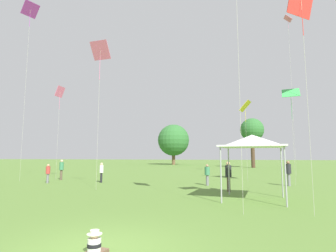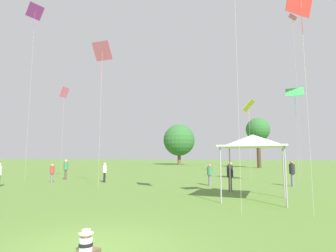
{
  "view_description": "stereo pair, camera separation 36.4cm",
  "coord_description": "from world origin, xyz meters",
  "px_view_note": "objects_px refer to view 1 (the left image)",
  "views": [
    {
      "loc": [
        3.0,
        -5.84,
        2.2
      ],
      "look_at": [
        0.02,
        7.39,
        3.75
      ],
      "focal_mm": 28.0,
      "sensor_mm": 36.0,
      "label": 1
    },
    {
      "loc": [
        3.36,
        -5.75,
        2.2
      ],
      "look_at": [
        0.02,
        7.39,
        3.75
      ],
      "focal_mm": 28.0,
      "sensor_mm": 36.0,
      "label": 2
    }
  ],
  "objects_px": {
    "kite_1": "(245,107)",
    "kite_4": "(288,27)",
    "kite_2": "(30,13)",
    "distant_tree_1": "(252,131)",
    "person_standing_6": "(288,171)",
    "kite_3": "(60,94)",
    "kite_5": "(100,53)",
    "kite_0": "(301,2)",
    "kite_6": "(291,94)",
    "canopy_tent": "(252,141)",
    "person_standing_4": "(48,172)",
    "person_standing_5": "(101,171)",
    "distant_tree_0": "(174,140)",
    "person_standing_2": "(207,173)",
    "person_standing_3": "(61,168)",
    "seated_toddler": "(95,245)",
    "person_standing_1": "(228,174)"
  },
  "relations": [
    {
      "from": "kite_4",
      "to": "kite_5",
      "type": "height_order",
      "value": "kite_4"
    },
    {
      "from": "person_standing_5",
      "to": "kite_5",
      "type": "height_order",
      "value": "kite_5"
    },
    {
      "from": "person_standing_2",
      "to": "person_standing_6",
      "type": "height_order",
      "value": "person_standing_6"
    },
    {
      "from": "person_standing_2",
      "to": "kite_2",
      "type": "height_order",
      "value": "kite_2"
    },
    {
      "from": "kite_6",
      "to": "distant_tree_1",
      "type": "distance_m",
      "value": 30.43
    },
    {
      "from": "distant_tree_0",
      "to": "kite_5",
      "type": "bearing_deg",
      "value": -84.3
    },
    {
      "from": "distant_tree_1",
      "to": "person_standing_1",
      "type": "bearing_deg",
      "value": -97.64
    },
    {
      "from": "kite_5",
      "to": "kite_1",
      "type": "bearing_deg",
      "value": -90.37
    },
    {
      "from": "person_standing_6",
      "to": "kite_1",
      "type": "distance_m",
      "value": 6.87
    },
    {
      "from": "kite_3",
      "to": "kite_6",
      "type": "relative_size",
      "value": 1.19
    },
    {
      "from": "person_standing_5",
      "to": "distant_tree_0",
      "type": "distance_m",
      "value": 45.61
    },
    {
      "from": "person_standing_6",
      "to": "kite_0",
      "type": "bearing_deg",
      "value": -115.98
    },
    {
      "from": "kite_6",
      "to": "canopy_tent",
      "type": "bearing_deg",
      "value": -60.69
    },
    {
      "from": "person_standing_1",
      "to": "person_standing_4",
      "type": "distance_m",
      "value": 14.53
    },
    {
      "from": "kite_4",
      "to": "person_standing_6",
      "type": "bearing_deg",
      "value": -154.39
    },
    {
      "from": "kite_1",
      "to": "distant_tree_1",
      "type": "height_order",
      "value": "distant_tree_1"
    },
    {
      "from": "person_standing_4",
      "to": "kite_5",
      "type": "height_order",
      "value": "kite_5"
    },
    {
      "from": "person_standing_1",
      "to": "distant_tree_0",
      "type": "height_order",
      "value": "distant_tree_0"
    },
    {
      "from": "kite_2",
      "to": "kite_4",
      "type": "height_order",
      "value": "kite_4"
    },
    {
      "from": "person_standing_5",
      "to": "kite_3",
      "type": "xyz_separation_m",
      "value": [
        -5.55,
        1.76,
        7.27
      ]
    },
    {
      "from": "kite_6",
      "to": "distant_tree_0",
      "type": "bearing_deg",
      "value": 167.92
    },
    {
      "from": "canopy_tent",
      "to": "kite_1",
      "type": "height_order",
      "value": "kite_1"
    },
    {
      "from": "kite_0",
      "to": "kite_6",
      "type": "relative_size",
      "value": 1.21
    },
    {
      "from": "seated_toddler",
      "to": "kite_2",
      "type": "distance_m",
      "value": 25.75
    },
    {
      "from": "person_standing_5",
      "to": "canopy_tent",
      "type": "xyz_separation_m",
      "value": [
        11.56,
        -6.29,
        1.96
      ]
    },
    {
      "from": "seated_toddler",
      "to": "kite_4",
      "type": "bearing_deg",
      "value": 78.72
    },
    {
      "from": "person_standing_5",
      "to": "distant_tree_1",
      "type": "xyz_separation_m",
      "value": [
        15.04,
        31.75,
        6.05
      ]
    },
    {
      "from": "kite_0",
      "to": "kite_3",
      "type": "height_order",
      "value": "kite_0"
    },
    {
      "from": "person_standing_6",
      "to": "kite_4",
      "type": "xyz_separation_m",
      "value": [
        2.58,
        8.74,
        15.3
      ]
    },
    {
      "from": "seated_toddler",
      "to": "distant_tree_0",
      "type": "relative_size",
      "value": 0.06
    },
    {
      "from": "person_standing_2",
      "to": "person_standing_3",
      "type": "bearing_deg",
      "value": -38.16
    },
    {
      "from": "person_standing_1",
      "to": "distant_tree_1",
      "type": "height_order",
      "value": "distant_tree_1"
    },
    {
      "from": "canopy_tent",
      "to": "kite_6",
      "type": "bearing_deg",
      "value": 64.02
    },
    {
      "from": "kite_3",
      "to": "kite_6",
      "type": "height_order",
      "value": "kite_3"
    },
    {
      "from": "canopy_tent",
      "to": "kite_6",
      "type": "height_order",
      "value": "kite_6"
    },
    {
      "from": "seated_toddler",
      "to": "person_standing_3",
      "type": "bearing_deg",
      "value": 137.68
    },
    {
      "from": "kite_2",
      "to": "kite_4",
      "type": "bearing_deg",
      "value": -180.0
    },
    {
      "from": "person_standing_3",
      "to": "canopy_tent",
      "type": "distance_m",
      "value": 18.19
    },
    {
      "from": "kite_1",
      "to": "kite_4",
      "type": "height_order",
      "value": "kite_4"
    },
    {
      "from": "person_standing_2",
      "to": "kite_2",
      "type": "bearing_deg",
      "value": -30.17
    },
    {
      "from": "kite_3",
      "to": "seated_toddler",
      "type": "bearing_deg",
      "value": 84.24
    },
    {
      "from": "kite_2",
      "to": "kite_5",
      "type": "bearing_deg",
      "value": 135.14
    },
    {
      "from": "canopy_tent",
      "to": "kite_5",
      "type": "bearing_deg",
      "value": 169.45
    },
    {
      "from": "canopy_tent",
      "to": "kite_1",
      "type": "distance_m",
      "value": 10.79
    },
    {
      "from": "distant_tree_0",
      "to": "distant_tree_1",
      "type": "distance_m",
      "value": 22.54
    },
    {
      "from": "kite_5",
      "to": "distant_tree_1",
      "type": "distance_m",
      "value": 38.61
    },
    {
      "from": "kite_2",
      "to": "person_standing_3",
      "type": "bearing_deg",
      "value": -166.52
    },
    {
      "from": "kite_6",
      "to": "distant_tree_0",
      "type": "relative_size",
      "value": 0.74
    },
    {
      "from": "kite_3",
      "to": "kite_1",
      "type": "bearing_deg",
      "value": 143.12
    },
    {
      "from": "kite_2",
      "to": "canopy_tent",
      "type": "bearing_deg",
      "value": 141.22
    }
  ]
}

